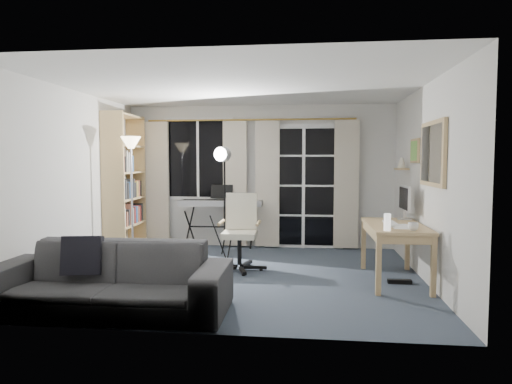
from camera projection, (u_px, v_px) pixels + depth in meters
floor at (243, 276)px, 5.85m from camera, size 4.50×4.00×0.02m
window at (198, 159)px, 7.82m from camera, size 1.20×0.08×1.40m
french_door at (304, 187)px, 7.65m from camera, size 1.32×0.09×2.11m
curtains at (250, 183)px, 7.65m from camera, size 3.60×0.07×2.13m
bookshelf at (122, 187)px, 7.28m from camera, size 0.40×1.04×2.21m
torchiere_lamp at (131, 161)px, 6.55m from camera, size 0.34×0.34×1.81m
keyboard_piano at (221, 204)px, 7.55m from camera, size 1.38×0.69×1.00m
studio_light at (223, 167)px, 6.82m from camera, size 0.39×0.39×1.71m
office_chair at (241, 224)px, 6.20m from camera, size 0.68×0.72×1.03m
desk at (395, 231)px, 5.53m from camera, size 0.67×1.32×0.70m
monitor at (405, 199)px, 5.93m from camera, size 0.17×0.51×0.44m
desk_clutter at (393, 240)px, 5.32m from camera, size 0.41×0.80×0.89m
mug at (413, 226)px, 5.01m from camera, size 0.12×0.09×0.12m
wall_mirror at (433, 154)px, 5.14m from camera, size 0.04×0.94×0.74m
framed_print at (415, 151)px, 6.03m from camera, size 0.03×0.42×0.32m
wall_shelf at (402, 165)px, 6.55m from camera, size 0.16×0.30×0.18m
sofa at (109, 267)px, 4.41m from camera, size 2.30×0.70×0.89m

